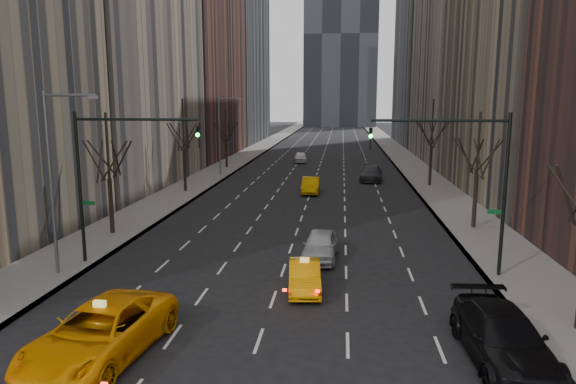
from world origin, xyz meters
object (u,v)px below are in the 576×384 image
(taxi_sedan, at_px, (305,276))
(silver_sedan_ahead, at_px, (320,245))
(parked_suv_black, at_px, (503,337))
(taxi_suv, at_px, (100,333))

(taxi_sedan, xyz_separation_m, silver_sedan_ahead, (0.52, 4.90, 0.11))
(parked_suv_black, bearing_deg, silver_sedan_ahead, 118.29)
(taxi_sedan, height_order, silver_sedan_ahead, silver_sedan_ahead)
(parked_suv_black, bearing_deg, taxi_sedan, 137.13)
(taxi_suv, relative_size, taxi_sedan, 1.61)
(taxi_suv, xyz_separation_m, silver_sedan_ahead, (6.97, 12.00, -0.14))
(taxi_suv, bearing_deg, silver_sedan_ahead, 67.35)
(silver_sedan_ahead, relative_size, parked_suv_black, 0.77)
(taxi_suv, relative_size, silver_sedan_ahead, 1.44)
(taxi_suv, relative_size, parked_suv_black, 1.11)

